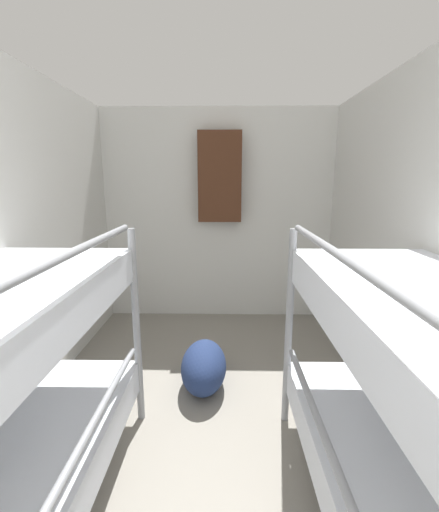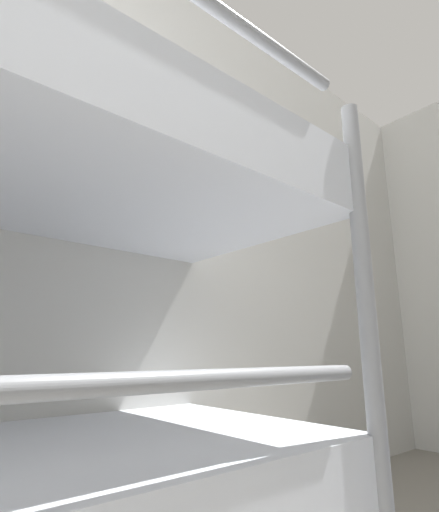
% 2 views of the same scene
% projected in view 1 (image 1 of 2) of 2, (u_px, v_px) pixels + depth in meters
% --- Properties ---
extents(wall_back, '(2.55, 0.06, 2.23)m').
position_uv_depth(wall_back, '(218.00, 216.00, 3.71)').
color(wall_back, silver).
rests_on(wall_back, ground_plane).
extents(duffel_bag, '(0.33, 0.57, 0.33)m').
position_uv_depth(duffel_bag, '(204.00, 366.00, 2.51)').
color(duffel_bag, navy).
rests_on(duffel_bag, ground_plane).
extents(hanging_coat, '(0.44, 0.12, 0.90)m').
position_uv_depth(hanging_coat, '(220.00, 177.00, 3.47)').
color(hanging_coat, '#472819').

